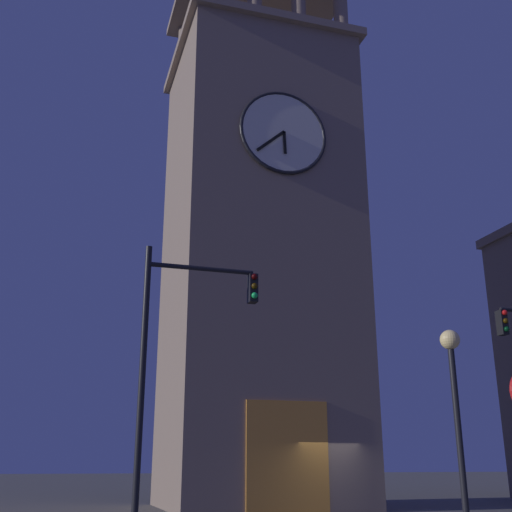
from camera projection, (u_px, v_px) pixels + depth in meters
name	position (u px, v px, depth m)	size (l,w,h in m)	color
clocktower	(258.00, 249.00, 29.63)	(8.44, 7.87, 27.28)	gray
traffic_signal_far	(177.00, 346.00, 15.55)	(2.92, 0.41, 6.95)	black
street_lamp	(455.00, 391.00, 13.89)	(0.44, 0.44, 4.60)	black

